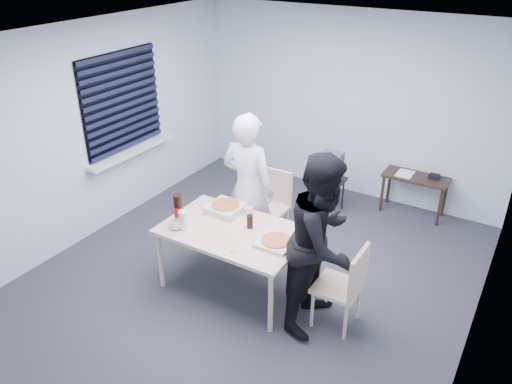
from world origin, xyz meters
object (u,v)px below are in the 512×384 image
Objects in this scene: chair_right at (347,283)px; person_black at (323,243)px; mug_a at (176,225)px; person_white at (248,189)px; side_table at (415,182)px; stool at (330,186)px; mug_b at (248,211)px; chair_far at (272,201)px; backpack at (332,166)px; soda_bottle at (179,210)px; dining_table at (234,235)px.

person_black is (-0.26, -0.02, 0.37)m from chair_right.
person_black reaches higher than mug_a.
person_white is 2.09× the size of side_table.
mug_b reaches higher than stool.
person_white is (-0.04, -0.50, 0.37)m from chair_far.
chair_far reaches higher than stool.
person_black reaches higher than side_table.
chair_far reaches higher than backpack.
mug_b is 0.30× the size of soda_bottle.
side_table is 3.37m from mug_a.
mug_b reaches higher than dining_table.
stool is (-1.05, 2.04, -0.13)m from chair_right.
stool is at bearing 82.32° from mug_b.
chair_right is at bearing -13.81° from mug_b.
chair_right is (1.40, -1.06, 0.00)m from chair_far.
chair_far is 0.62m from person_white.
side_table is at bearing 65.40° from dining_table.
soda_bottle reaches higher than stool.
stool is (-0.79, 2.06, -0.50)m from person_black.
side_table is at bearing 27.98° from stool.
chair_far is 1.04m from backpack.
person_white and person_black have the same top height.
person_white reaches higher than side_table.
soda_bottle is (-0.53, -0.52, 0.11)m from mug_b.
chair_far is 7.24× the size of mug_a.
person_black is (1.14, -1.08, 0.37)m from chair_far.
stool is at bearing 84.57° from dining_table.
mug_b is at bearing 71.84° from person_black.
person_white reaches higher than stool.
person_black is at bearing -69.09° from stool.
person_white is 1.61m from stool.
chair_far reaches higher than mug_a.
person_black reaches higher than stool.
dining_table is 2.10m from stool.
soda_bottle is at bearing -108.73° from stool.
soda_bottle is (-0.37, -0.77, -0.01)m from person_white.
mug_a is (-0.71, -2.36, 0.08)m from backpack.
person_white is 2.47m from side_table.
backpack is (-1.05, 2.03, 0.17)m from chair_right.
person_white is 1.53m from backpack.
mug_a is at bearing 101.58° from person_black.
backpack is at bearing 69.95° from chair_far.
mug_b is at bearing 44.64° from soda_bottle.
stool is 1.25× the size of backpack.
side_table is 2.58m from mug_b.
chair_right is at bearing -37.13° from chair_far.
mug_b is (0.12, -0.75, 0.25)m from chair_far.
dining_table is 0.83× the size of person_black.
soda_bottle is (-0.76, -2.24, 0.19)m from backpack.
person_white is 1.31m from person_black.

